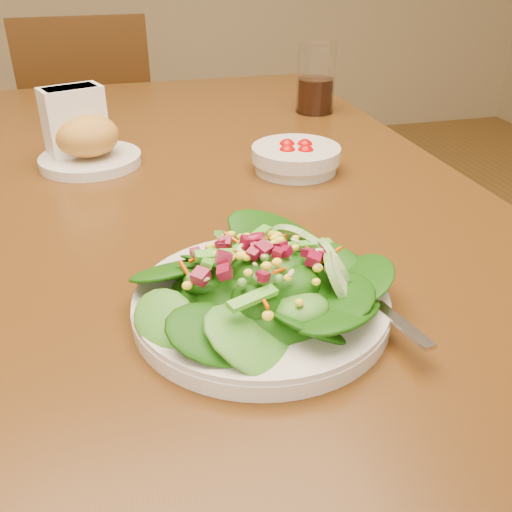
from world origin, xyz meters
name	(u,v)px	position (x,y,z in m)	size (l,w,h in m)	color
ground_plane	(199,495)	(0.00, 0.00, 0.00)	(5.00, 5.00, 0.00)	olive
dining_table	(179,236)	(0.00, 0.00, 0.65)	(0.90, 1.40, 0.75)	#47280C
chair_far	(94,144)	(-0.15, 1.11, 0.47)	(0.42, 0.42, 0.88)	#3A2108
salad_plate	(270,289)	(0.04, -0.39, 0.78)	(0.26, 0.26, 0.07)	silver
bread_plate	(88,145)	(-0.13, 0.10, 0.78)	(0.17, 0.17, 0.08)	silver
tomato_bowl	(296,158)	(0.20, -0.01, 0.77)	(0.14, 0.14, 0.05)	silver
drinking_glass	(316,83)	(0.35, 0.31, 0.81)	(0.08, 0.08, 0.14)	silver
napkin_holder	(75,123)	(-0.14, 0.12, 0.82)	(0.11, 0.08, 0.12)	white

